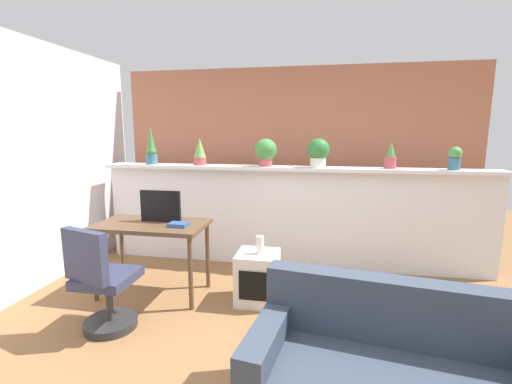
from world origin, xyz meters
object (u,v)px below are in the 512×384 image
Objects in this scene: potted_plant_3 at (318,152)px; side_cube_shelf at (257,278)px; office_chair at (102,287)px; potted_plant_0 at (151,149)px; potted_plant_5 at (455,158)px; desk at (152,231)px; potted_plant_2 at (266,151)px; tv_monitor at (161,206)px; vase_on_shelf at (260,245)px; potted_plant_4 at (391,156)px; potted_plant_1 at (200,151)px; book_on_desk at (178,225)px.

potted_plant_3 reaches higher than side_cube_shelf.
office_chair is at bearing -147.53° from side_cube_shelf.
potted_plant_0 is 1.94× the size of potted_plant_5.
desk is at bearing -147.30° from potted_plant_3.
potted_plant_2 is 1.43m from tv_monitor.
vase_on_shelf reaches higher than side_cube_shelf.
potted_plant_2 is 0.67× the size of side_cube_shelf.
desk is at bearing -156.42° from potted_plant_4.
tv_monitor is 0.46× the size of office_chair.
potted_plant_3 reaches higher than office_chair.
tv_monitor reaches higher than vase_on_shelf.
vase_on_shelf is at bearing 31.58° from office_chair.
office_chair is at bearing -97.77° from potted_plant_1.
side_cube_shelf is at bearing 157.67° from vase_on_shelf.
office_chair reaches higher than desk.
side_cube_shelf is (-2.01, -1.01, -1.13)m from potted_plant_5.
vase_on_shelf is at bearing -141.51° from potted_plant_4.
desk is at bearing -179.02° from side_cube_shelf.
tv_monitor reaches higher than side_cube_shelf.
potted_plant_4 is at bearing 0.82° from potted_plant_0.
potted_plant_0 reaches higher than potted_plant_5.
office_chair is at bearing -148.42° from vase_on_shelf.
potted_plant_3 is 0.82m from potted_plant_4.
desk is at bearing -131.19° from tv_monitor.
potted_plant_5 is (2.10, -0.02, -0.05)m from potted_plant_2.
book_on_desk reaches higher than side_cube_shelf.
potted_plant_0 reaches higher than tv_monitor.
book_on_desk is (0.25, -0.14, -0.14)m from tv_monitor.
potted_plant_1 is 0.31× the size of desk.
potted_plant_3 is 1.08× the size of potted_plant_4.
tv_monitor is 1.09m from vase_on_shelf.
potted_plant_2 is 0.79× the size of tv_monitor.
potted_plant_1 is at bearing -179.84° from potted_plant_2.
potted_plant_1 is 0.81× the size of tv_monitor.
potted_plant_4 is (1.44, 0.01, -0.05)m from potted_plant_2.
potted_plant_3 is at bearing 62.31° from side_cube_shelf.
potted_plant_2 is 1.56m from side_cube_shelf.
potted_plant_0 is at bearing -179.48° from potted_plant_3.
office_chair is at bearing -134.01° from potted_plant_3.
desk is 2.60× the size of tv_monitor.
potted_plant_4 is 0.74× the size of tv_monitor.
potted_plant_1 is 0.38× the size of office_chair.
book_on_desk reaches higher than vase_on_shelf.
potted_plant_1 is 2.28m from potted_plant_4.
book_on_desk is at bearing -139.73° from potted_plant_3.
potted_plant_0 is 2.83× the size of vase_on_shelf.
tv_monitor is at bearing 176.54° from side_cube_shelf.
potted_plant_2 reaches higher than book_on_desk.
potted_plant_5 is at bearing -3.15° from potted_plant_4.
book_on_desk is at bearing 58.68° from office_chair.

